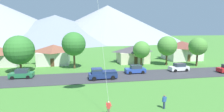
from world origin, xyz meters
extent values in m
cube|color=#38383D|center=(0.00, 27.16, 0.04)|extent=(160.00, 7.71, 0.08)
cone|color=gray|center=(-23.82, 133.17, 9.38)|extent=(114.83, 114.83, 18.77)
cone|color=#8E939E|center=(16.39, 141.51, 13.72)|extent=(113.91, 113.91, 27.44)
cube|color=silver|center=(-12.96, 42.10, 1.65)|extent=(7.69, 6.73, 3.30)
pyramid|color=brown|center=(-12.96, 42.10, 4.21)|extent=(8.31, 7.27, 1.81)
cube|color=brown|center=(-12.96, 38.71, 1.00)|extent=(0.90, 0.06, 2.00)
cube|color=beige|center=(7.90, 40.65, 1.47)|extent=(7.89, 6.14, 2.93)
pyramid|color=#474247|center=(7.90, 40.65, 3.74)|extent=(8.52, 6.63, 1.61)
cube|color=brown|center=(7.90, 37.56, 1.00)|extent=(0.90, 0.06, 2.00)
cube|color=silver|center=(23.83, 42.92, 1.76)|extent=(9.36, 7.97, 3.52)
pyramid|color=brown|center=(23.83, 42.92, 4.49)|extent=(10.11, 8.61, 1.94)
cube|color=brown|center=(23.83, 38.91, 1.00)|extent=(0.90, 0.06, 2.00)
cube|color=silver|center=(-25.95, 42.59, 1.48)|extent=(9.27, 6.61, 2.97)
pyramid|color=brown|center=(-25.95, 42.59, 3.78)|extent=(10.02, 7.14, 1.63)
cylinder|color=brown|center=(-18.55, 33.48, 1.30)|extent=(0.44, 0.44, 2.59)
sphere|color=#33752D|center=(-18.55, 33.48, 4.85)|extent=(6.01, 6.01, 6.01)
cylinder|color=brown|center=(15.26, 35.41, 1.55)|extent=(0.44, 0.44, 3.10)
sphere|color=#4C8938|center=(15.26, 35.41, 4.92)|extent=(4.87, 4.87, 4.87)
cylinder|color=#4C3823|center=(22.23, 33.25, 1.63)|extent=(0.44, 0.44, 3.26)
sphere|color=#4C8938|center=(22.23, 33.25, 4.90)|extent=(4.36, 4.36, 4.36)
cylinder|color=brown|center=(-7.58, 35.72, 1.85)|extent=(0.44, 0.44, 3.70)
sphere|color=#33752D|center=(-7.58, 35.72, 5.74)|extent=(5.45, 5.45, 5.45)
cylinder|color=#4C3823|center=(8.59, 35.52, 1.28)|extent=(0.44, 0.44, 2.55)
sphere|color=#4C8938|center=(8.59, 35.52, 4.12)|extent=(4.17, 4.17, 4.17)
cube|color=#2847A8|center=(4.96, 28.77, 0.68)|extent=(4.25, 1.92, 0.80)
cube|color=#2D3847|center=(5.11, 28.77, 1.42)|extent=(2.25, 1.65, 0.68)
cylinder|color=black|center=(3.64, 27.81, 0.40)|extent=(0.65, 0.26, 0.64)
cylinder|color=black|center=(3.58, 29.65, 0.40)|extent=(0.65, 0.26, 0.64)
cylinder|color=black|center=(6.33, 27.89, 0.40)|extent=(0.65, 0.26, 0.64)
cylinder|color=black|center=(6.28, 29.73, 0.40)|extent=(0.65, 0.26, 0.64)
cube|color=#237042|center=(-17.10, 28.96, 0.68)|extent=(4.23, 1.87, 0.80)
cube|color=#2D3847|center=(-16.95, 28.96, 1.42)|extent=(2.22, 1.62, 0.68)
cylinder|color=black|center=(-18.47, 28.07, 0.40)|extent=(0.64, 0.25, 0.64)
cylinder|color=black|center=(-18.44, 29.91, 0.40)|extent=(0.64, 0.25, 0.64)
cylinder|color=black|center=(-15.77, 28.02, 0.40)|extent=(0.64, 0.25, 0.64)
cylinder|color=black|center=(-15.74, 29.86, 0.40)|extent=(0.64, 0.25, 0.64)
cylinder|color=black|center=(23.00, 26.85, 0.40)|extent=(0.64, 0.24, 0.64)
cube|color=white|center=(14.87, 28.94, 0.68)|extent=(4.27, 1.98, 0.80)
cube|color=#2D3847|center=(15.02, 28.95, 1.42)|extent=(2.27, 1.68, 0.68)
cylinder|color=black|center=(13.57, 27.97, 0.40)|extent=(0.65, 0.27, 0.64)
cylinder|color=black|center=(13.49, 29.80, 0.40)|extent=(0.65, 0.27, 0.64)
cylinder|color=black|center=(16.26, 28.08, 0.40)|extent=(0.65, 0.27, 0.64)
cylinder|color=black|center=(16.18, 29.92, 0.40)|extent=(0.65, 0.27, 0.64)
cube|color=navy|center=(-2.19, 25.75, 0.75)|extent=(5.27, 2.19, 0.84)
cube|color=navy|center=(-3.28, 25.71, 1.62)|extent=(1.97, 1.91, 0.90)
cube|color=#2D3847|center=(-3.28, 25.71, 1.89)|extent=(1.68, 1.94, 0.28)
cube|color=navy|center=(-1.04, 25.79, 1.35)|extent=(2.77, 2.06, 0.36)
cylinder|color=black|center=(-3.85, 24.66, 0.46)|extent=(0.77, 0.31, 0.76)
cylinder|color=black|center=(-3.92, 26.70, 0.46)|extent=(0.77, 0.31, 0.76)
cylinder|color=black|center=(-0.45, 24.79, 0.46)|extent=(0.77, 0.31, 0.76)
cylinder|color=black|center=(-0.52, 26.83, 0.46)|extent=(0.77, 0.31, 0.76)
cylinder|color=#70604C|center=(-3.32, 11.68, 0.44)|extent=(0.24, 0.24, 0.88)
cube|color=red|center=(-3.32, 11.68, 1.17)|extent=(0.36, 0.22, 0.58)
sphere|color=beige|center=(-3.32, 11.68, 1.57)|extent=(0.21, 0.21, 0.21)
cylinder|color=red|center=(-3.54, 11.74, 1.31)|extent=(0.18, 0.55, 0.37)
cylinder|color=red|center=(-3.10, 11.74, 1.31)|extent=(0.18, 0.55, 0.37)
cylinder|color=silver|center=(-3.83, 13.00, 8.06)|extent=(1.05, 2.65, 13.03)
cylinder|color=navy|center=(3.32, 12.32, 0.44)|extent=(0.24, 0.24, 0.88)
cube|color=#2D51A3|center=(3.32, 12.32, 1.17)|extent=(0.36, 0.22, 0.58)
sphere|color=brown|center=(3.32, 12.32, 1.57)|extent=(0.21, 0.21, 0.21)
cylinder|color=#2D51A3|center=(3.10, 12.32, 1.12)|extent=(0.12, 0.18, 0.59)
cylinder|color=#2D51A3|center=(3.54, 12.32, 1.12)|extent=(0.12, 0.18, 0.59)
camera|label=1|loc=(-6.11, -6.05, 9.33)|focal=28.73mm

